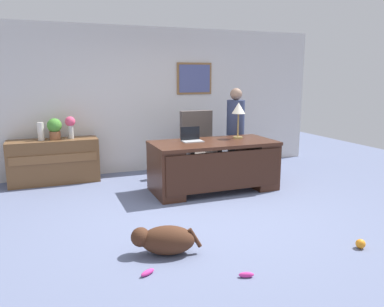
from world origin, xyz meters
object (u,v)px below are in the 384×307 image
object	(u,v)px
desk	(214,164)
dog_toy_ball	(361,244)
person_standing	(235,132)
potted_plant	(55,128)
credenza	(54,161)
vase_empty	(41,131)
dog_lying	(164,240)
dog_toy_plush	(148,272)
desk_lamp	(238,110)
vase_with_flowers	(70,124)
dog_toy_bone	(246,275)
armchair	(199,148)
laptop	(191,138)

from	to	relation	value
desk	dog_toy_ball	xyz separation A→B (m)	(0.59, -2.49, -0.38)
person_standing	potted_plant	size ratio (longest dim) A/B	4.43
credenza	vase_empty	world-z (taller)	vase_empty
dog_lying	potted_plant	size ratio (longest dim) A/B	1.96
vase_empty	dog_toy_plush	distance (m)	3.81
dog_lying	desk_lamp	size ratio (longest dim) A/B	1.20
vase_with_flowers	dog_toy_bone	size ratio (longest dim) A/B	2.71
person_standing	dog_toy_plush	distance (m)	3.83
dog_lying	person_standing	bearing A→B (deg)	50.14
armchair	dog_toy_ball	distance (m)	3.47
vase_with_flowers	dog_toy_plush	bearing A→B (deg)	-83.65
desk	dog_toy_ball	world-z (taller)	desk
desk_lamp	armchair	bearing A→B (deg)	118.41
vase_empty	dog_toy_ball	distance (m)	5.06
armchair	person_standing	bearing A→B (deg)	-21.88
dog_toy_bone	dog_toy_ball	bearing A→B (deg)	3.44
desk_lamp	potted_plant	xyz separation A→B (m)	(-2.84, 1.20, -0.30)
desk_lamp	dog_toy_bone	size ratio (longest dim) A/B	4.19
vase_with_flowers	dog_toy_bone	world-z (taller)	vase_with_flowers
vase_with_flowers	dog_toy_plush	xyz separation A→B (m)	(0.40, -3.60, -0.97)
desk	vase_empty	bearing A→B (deg)	151.33
dog_toy_ball	dog_toy_bone	bearing A→B (deg)	-176.56
dog_toy_plush	laptop	bearing A→B (deg)	60.53
dog_toy_ball	dog_toy_bone	xyz separation A→B (m)	(-1.43, -0.09, -0.03)
person_standing	vase_empty	world-z (taller)	person_standing
desk_lamp	potted_plant	distance (m)	3.10
vase_empty	laptop	bearing A→B (deg)	-28.60
laptop	vase_empty	distance (m)	2.54
dog_toy_ball	dog_toy_plush	size ratio (longest dim) A/B	0.65
desk_lamp	dog_toy_ball	bearing A→B (deg)	-88.50
credenza	dog_lying	xyz separation A→B (m)	(0.97, -3.25, -0.22)
dog_lying	dog_toy_ball	xyz separation A→B (m)	(1.98, -0.63, -0.11)
dog_toy_ball	dog_toy_bone	world-z (taller)	dog_toy_ball
armchair	dog_toy_ball	size ratio (longest dim) A/B	11.68
desk_lamp	credenza	bearing A→B (deg)	157.46
desk	desk_lamp	xyz separation A→B (m)	(0.52, 0.19, 0.82)
person_standing	dog_toy_plush	world-z (taller)	person_standing
vase_with_flowers	potted_plant	distance (m)	0.26
desk	dog_toy_ball	bearing A→B (deg)	-76.73
dog_toy_bone	credenza	bearing A→B (deg)	111.13
credenza	vase_with_flowers	xyz separation A→B (m)	(0.30, 0.00, 0.62)
desk	person_standing	bearing A→B (deg)	43.25
dog_toy_plush	dog_toy_ball	bearing A→B (deg)	-7.01
vase_with_flowers	dog_toy_ball	xyz separation A→B (m)	(2.65, -3.88, -0.94)
desk_lamp	dog_toy_plush	distance (m)	3.47
laptop	vase_with_flowers	size ratio (longest dim) A/B	0.84
armchair	dog_toy_ball	bearing A→B (deg)	-82.24
vase_empty	dog_toy_plush	world-z (taller)	vase_empty
desk_lamp	dog_toy_ball	world-z (taller)	desk_lamp
dog_lying	vase_with_flowers	xyz separation A→B (m)	(-0.67, 3.25, 0.84)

